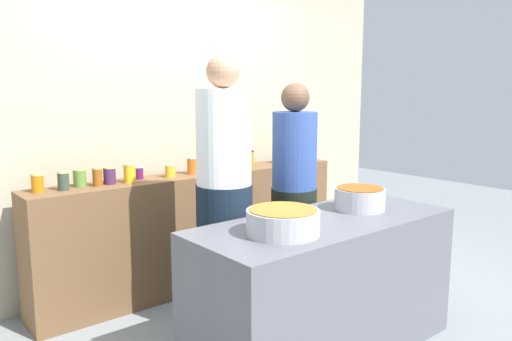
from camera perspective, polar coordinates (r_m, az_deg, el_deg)
name	(u,v)px	position (r m, az deg, el deg)	size (l,w,h in m)	color
ground	(289,331)	(3.52, 3.81, -17.86)	(12.00, 12.00, 0.00)	gray
storefront_wall	(173,102)	(4.30, -9.44, 7.75)	(4.80, 0.12, 3.00)	tan
display_shelf	(198,229)	(4.16, -6.62, -6.67)	(2.70, 0.36, 0.93)	brown
prep_table	(324,286)	(3.16, 7.72, -12.93)	(1.70, 0.70, 0.83)	#5A5B64
preserve_jar_0	(37,183)	(3.59, -23.69, -1.27)	(0.08, 0.08, 0.13)	#CB710F
preserve_jar_1	(63,181)	(3.60, -21.15, -1.07)	(0.08, 0.08, 0.13)	#36463B
preserve_jar_2	(80,178)	(3.69, -19.49, -0.78)	(0.09, 0.09, 0.12)	#5D8736
preserve_jar_3	(97,176)	(3.67, -17.67, -0.65)	(0.07, 0.07, 0.14)	#944F17
preserve_jar_4	(110,175)	(3.72, -16.38, -0.53)	(0.09, 0.09, 0.12)	#48244D
preserve_jar_5	(130,173)	(3.74, -14.23, -0.30)	(0.09, 0.09, 0.14)	yellow
preserve_jar_6	(138,172)	(3.87, -13.28, -0.21)	(0.08, 0.08, 0.10)	#5B1752
preserve_jar_7	(170,171)	(3.91, -9.80, -0.04)	(0.08, 0.08, 0.10)	gold
preserve_jar_8	(192,165)	(4.03, -7.36, 0.59)	(0.08, 0.08, 0.14)	#D35C1B
preserve_jar_9	(219,165)	(4.14, -4.22, 0.62)	(0.09, 0.09, 0.10)	#945012
preserve_jar_10	(242,161)	(4.27, -1.56, 1.09)	(0.08, 0.08, 0.13)	brown
preserve_jar_11	(250,158)	(4.44, -0.71, 1.44)	(0.07, 0.07, 0.13)	#C9780A
preserve_jar_12	(280,157)	(4.59, 2.76, 1.52)	(0.09, 0.09, 0.11)	#4B1E50
preserve_jar_13	(291,156)	(4.66, 4.05, 1.61)	(0.08, 0.08, 0.11)	gold
preserve_jar_14	(302,153)	(4.85, 5.25, 2.00)	(0.07, 0.07, 0.12)	olive
cooking_pot_left	(283,222)	(2.69, 3.09, -5.87)	(0.40, 0.40, 0.14)	#B7B7BC
cooking_pot_center	(360,199)	(3.30, 11.76, -3.17)	(0.32, 0.32, 0.15)	#B7B7BC
cook_with_tongs	(224,210)	(3.27, -3.63, -4.50)	(0.37, 0.37, 1.82)	#14202E
cook_in_cap	(294,208)	(3.65, 4.34, -4.25)	(0.33, 0.33, 1.65)	black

